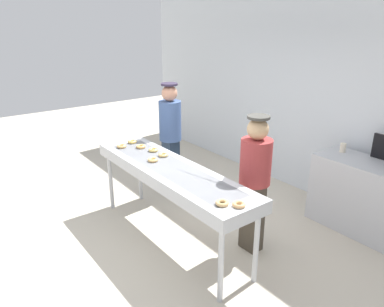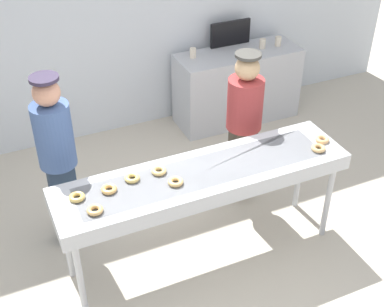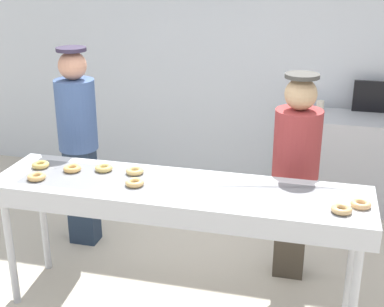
{
  "view_description": "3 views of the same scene",
  "coord_description": "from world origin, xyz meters",
  "px_view_note": "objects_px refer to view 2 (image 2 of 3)",
  "views": [
    {
      "loc": [
        3.31,
        -2.2,
        2.61
      ],
      "look_at": [
        0.03,
        0.3,
        1.09
      ],
      "focal_mm": 33.97,
      "sensor_mm": 36.0,
      "label": 1
    },
    {
      "loc": [
        -1.56,
        -3.24,
        3.66
      ],
      "look_at": [
        -0.01,
        0.21,
        1.03
      ],
      "focal_mm": 49.44,
      "sensor_mm": 36.0,
      "label": 2
    },
    {
      "loc": [
        0.9,
        -3.17,
        2.45
      ],
      "look_at": [
        0.04,
        0.24,
        1.13
      ],
      "focal_mm": 49.7,
      "sensor_mm": 36.0,
      "label": 3
    }
  ],
  "objects_px": {
    "glazed_donut_6": "(319,148)",
    "glazed_donut_7": "(109,189)",
    "paper_cup_1": "(193,53)",
    "worker_baker": "(57,153)",
    "paper_cup_0": "(278,41)",
    "prep_counter": "(237,86)",
    "paper_cup_2": "(263,44)",
    "menu_display": "(230,33)",
    "glazed_donut_1": "(322,139)",
    "glazed_donut_4": "(77,197)",
    "glazed_donut_5": "(95,210)",
    "glazed_donut_3": "(132,178)",
    "glazed_donut_0": "(176,182)",
    "worker_assistant": "(244,119)",
    "glazed_donut_2": "(159,171)",
    "fryer_conveyor": "(204,179)"
  },
  "relations": [
    {
      "from": "paper_cup_1",
      "to": "glazed_donut_4",
      "type": "bearing_deg",
      "value": -132.76
    },
    {
      "from": "menu_display",
      "to": "glazed_donut_3",
      "type": "bearing_deg",
      "value": -133.04
    },
    {
      "from": "glazed_donut_6",
      "to": "worker_baker",
      "type": "bearing_deg",
      "value": 158.02
    },
    {
      "from": "paper_cup_1",
      "to": "worker_baker",
      "type": "bearing_deg",
      "value": -143.5
    },
    {
      "from": "glazed_donut_1",
      "to": "paper_cup_2",
      "type": "xyz_separation_m",
      "value": [
        0.61,
        2.12,
        0.01
      ]
    },
    {
      "from": "glazed_donut_1",
      "to": "glazed_donut_4",
      "type": "distance_m",
      "value": 2.26
    },
    {
      "from": "paper_cup_2",
      "to": "fryer_conveyor",
      "type": "bearing_deg",
      "value": -130.71
    },
    {
      "from": "paper_cup_1",
      "to": "paper_cup_2",
      "type": "height_order",
      "value": "same"
    },
    {
      "from": "fryer_conveyor",
      "to": "worker_assistant",
      "type": "bearing_deg",
      "value": 41.05
    },
    {
      "from": "glazed_donut_4",
      "to": "menu_display",
      "type": "xyz_separation_m",
      "value": [
        2.55,
        2.27,
        0.1
      ]
    },
    {
      "from": "glazed_donut_6",
      "to": "glazed_donut_7",
      "type": "height_order",
      "value": "same"
    },
    {
      "from": "glazed_donut_0",
      "to": "paper_cup_0",
      "type": "relative_size",
      "value": 1.05
    },
    {
      "from": "fryer_conveyor",
      "to": "worker_baker",
      "type": "distance_m",
      "value": 1.32
    },
    {
      "from": "glazed_donut_1",
      "to": "glazed_donut_6",
      "type": "distance_m",
      "value": 0.16
    },
    {
      "from": "glazed_donut_2",
      "to": "prep_counter",
      "type": "distance_m",
      "value": 2.74
    },
    {
      "from": "fryer_conveyor",
      "to": "glazed_donut_5",
      "type": "height_order",
      "value": "glazed_donut_5"
    },
    {
      "from": "glazed_donut_7",
      "to": "paper_cup_1",
      "type": "height_order",
      "value": "paper_cup_1"
    },
    {
      "from": "paper_cup_2",
      "to": "menu_display",
      "type": "relative_size",
      "value": 0.22
    },
    {
      "from": "worker_baker",
      "to": "prep_counter",
      "type": "bearing_deg",
      "value": -140.22
    },
    {
      "from": "glazed_donut_6",
      "to": "glazed_donut_3",
      "type": "bearing_deg",
      "value": 170.88
    },
    {
      "from": "glazed_donut_2",
      "to": "glazed_donut_5",
      "type": "distance_m",
      "value": 0.68
    },
    {
      "from": "glazed_donut_5",
      "to": "worker_baker",
      "type": "bearing_deg",
      "value": 96.6
    },
    {
      "from": "glazed_donut_2",
      "to": "menu_display",
      "type": "xyz_separation_m",
      "value": [
        1.83,
        2.21,
        0.1
      ]
    },
    {
      "from": "prep_counter",
      "to": "glazed_donut_7",
      "type": "bearing_deg",
      "value": -138.33
    },
    {
      "from": "paper_cup_0",
      "to": "glazed_donut_2",
      "type": "bearing_deg",
      "value": -140.75
    },
    {
      "from": "glazed_donut_2",
      "to": "paper_cup_2",
      "type": "relative_size",
      "value": 1.05
    },
    {
      "from": "glazed_donut_7",
      "to": "menu_display",
      "type": "height_order",
      "value": "menu_display"
    },
    {
      "from": "fryer_conveyor",
      "to": "paper_cup_2",
      "type": "distance_m",
      "value": 2.76
    },
    {
      "from": "glazed_donut_1",
      "to": "glazed_donut_3",
      "type": "relative_size",
      "value": 1.0
    },
    {
      "from": "glazed_donut_5",
      "to": "menu_display",
      "type": "distance_m",
      "value": 3.49
    },
    {
      "from": "glazed_donut_5",
      "to": "glazed_donut_6",
      "type": "relative_size",
      "value": 1.0
    },
    {
      "from": "glazed_donut_3",
      "to": "glazed_donut_7",
      "type": "xyz_separation_m",
      "value": [
        -0.22,
        -0.06,
        0.0
      ]
    },
    {
      "from": "glazed_donut_4",
      "to": "glazed_donut_7",
      "type": "distance_m",
      "value": 0.26
    },
    {
      "from": "glazed_donut_2",
      "to": "paper_cup_2",
      "type": "xyz_separation_m",
      "value": [
        2.16,
        1.96,
        0.01
      ]
    },
    {
      "from": "worker_baker",
      "to": "glazed_donut_2",
      "type": "bearing_deg",
      "value": 152.12
    },
    {
      "from": "fryer_conveyor",
      "to": "glazed_donut_5",
      "type": "xyz_separation_m",
      "value": [
        -0.99,
        -0.13,
        0.1
      ]
    },
    {
      "from": "glazed_donut_7",
      "to": "paper_cup_0",
      "type": "distance_m",
      "value": 3.47
    },
    {
      "from": "glazed_donut_0",
      "to": "glazed_donut_6",
      "type": "distance_m",
      "value": 1.36
    },
    {
      "from": "menu_display",
      "to": "glazed_donut_4",
      "type": "bearing_deg",
      "value": -138.27
    },
    {
      "from": "glazed_donut_6",
      "to": "worker_baker",
      "type": "distance_m",
      "value": 2.33
    },
    {
      "from": "paper_cup_2",
      "to": "menu_display",
      "type": "distance_m",
      "value": 0.43
    },
    {
      "from": "worker_assistant",
      "to": "worker_baker",
      "type": "bearing_deg",
      "value": -13.77
    },
    {
      "from": "glazed_donut_6",
      "to": "worker_assistant",
      "type": "xyz_separation_m",
      "value": [
        -0.33,
        0.79,
        -0.04
      ]
    },
    {
      "from": "glazed_donut_3",
      "to": "glazed_donut_7",
      "type": "distance_m",
      "value": 0.23
    },
    {
      "from": "glazed_donut_5",
      "to": "worker_assistant",
      "type": "relative_size",
      "value": 0.08
    },
    {
      "from": "fryer_conveyor",
      "to": "glazed_donut_4",
      "type": "relative_size",
      "value": 20.25
    },
    {
      "from": "glazed_donut_3",
      "to": "paper_cup_0",
      "type": "xyz_separation_m",
      "value": [
        2.62,
        1.95,
        0.01
      ]
    },
    {
      "from": "menu_display",
      "to": "prep_counter",
      "type": "bearing_deg",
      "value": -90.0
    },
    {
      "from": "glazed_donut_5",
      "to": "paper_cup_2",
      "type": "xyz_separation_m",
      "value": [
        2.79,
        2.23,
        0.01
      ]
    },
    {
      "from": "glazed_donut_4",
      "to": "menu_display",
      "type": "relative_size",
      "value": 0.24
    }
  ]
}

